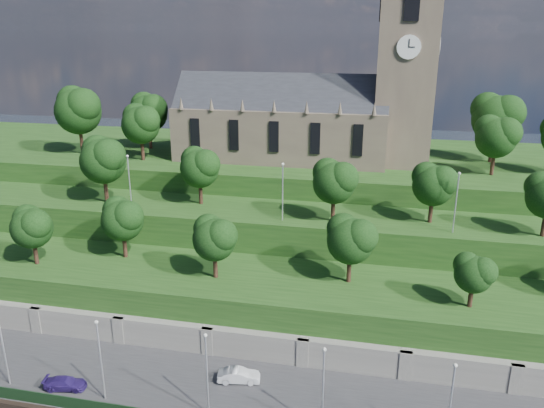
# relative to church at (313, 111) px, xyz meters

# --- Properties ---
(promenade) EXTENTS (160.00, 12.00, 2.00)m
(promenade) POSITION_rel_church_xyz_m (-0.79, -39.98, -21.52)
(promenade) COLOR #2D2D30
(promenade) RESTS_ON ground
(retaining_wall) EXTENTS (160.00, 2.10, 5.00)m
(retaining_wall) POSITION_rel_church_xyz_m (-0.79, -34.01, -20.02)
(retaining_wall) COLOR slate
(retaining_wall) RESTS_ON ground
(embankment_lower) EXTENTS (160.00, 12.00, 8.00)m
(embankment_lower) POSITION_rel_church_xyz_m (-0.79, -27.98, -18.52)
(embankment_lower) COLOR #1C3F15
(embankment_lower) RESTS_ON ground
(embankment_upper) EXTENTS (160.00, 10.00, 12.00)m
(embankment_upper) POSITION_rel_church_xyz_m (-0.79, -16.98, -16.52)
(embankment_upper) COLOR #1C3F15
(embankment_upper) RESTS_ON ground
(hilltop) EXTENTS (160.00, 32.00, 15.00)m
(hilltop) POSITION_rel_church_xyz_m (-0.79, 4.02, -15.02)
(hilltop) COLOR #1C3F15
(hilltop) RESTS_ON ground
(church) EXTENTS (38.60, 12.35, 27.60)m
(church) POSITION_rel_church_xyz_m (0.00, 0.00, 0.00)
(church) COLOR brown
(church) RESTS_ON hilltop
(trees_lower) EXTENTS (66.07, 8.88, 7.63)m
(trees_lower) POSITION_rel_church_xyz_m (-2.30, -27.80, -9.71)
(trees_lower) COLOR black
(trees_lower) RESTS_ON embankment_lower
(trees_upper) EXTENTS (60.45, 8.16, 9.03)m
(trees_upper) POSITION_rel_church_xyz_m (-1.53, -17.80, -5.09)
(trees_upper) COLOR black
(trees_upper) RESTS_ON embankment_upper
(trees_hilltop) EXTENTS (78.68, 16.37, 10.81)m
(trees_hilltop) POSITION_rel_church_xyz_m (-4.18, -1.22, -0.98)
(trees_hilltop) COLOR black
(trees_hilltop) RESTS_ON hilltop
(lamp_posts_promenade) EXTENTS (60.36, 0.36, 8.18)m
(lamp_posts_promenade) POSITION_rel_church_xyz_m (-2.79, -43.48, -15.82)
(lamp_posts_promenade) COLOR #B2B2B7
(lamp_posts_promenade) RESTS_ON promenade
(lamp_posts_upper) EXTENTS (40.36, 0.36, 7.24)m
(lamp_posts_upper) POSITION_rel_church_xyz_m (-0.79, -19.98, -6.31)
(lamp_posts_upper) COLOR #B2B2B7
(lamp_posts_upper) RESTS_ON embankment_upper
(car_middle) EXTENTS (4.26, 2.14, 1.34)m
(car_middle) POSITION_rel_church_xyz_m (-1.40, -38.54, -19.85)
(car_middle) COLOR silver
(car_middle) RESTS_ON promenade
(car_right) EXTENTS (4.18, 2.30, 1.15)m
(car_right) POSITION_rel_church_xyz_m (-17.15, -42.97, -19.95)
(car_right) COLOR navy
(car_right) RESTS_ON promenade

